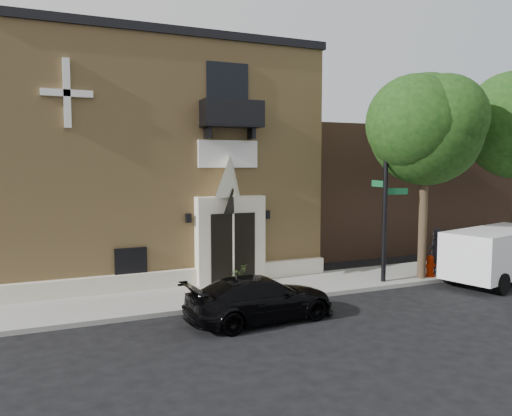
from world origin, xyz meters
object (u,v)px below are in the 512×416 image
(fire_hydrant, at_px, (430,266))
(pedestrian_near, at_px, (435,251))
(cargo_van, at_px, (500,252))
(black_sedan, at_px, (261,299))
(dumpster, at_px, (481,256))
(street_sign, at_px, (385,194))

(fire_hydrant, height_order, pedestrian_near, pedestrian_near)
(cargo_van, distance_m, pedestrian_near, 2.35)
(cargo_van, bearing_deg, black_sedan, 168.69)
(black_sedan, distance_m, fire_hydrant, 8.35)
(dumpster, distance_m, pedestrian_near, 2.20)
(pedestrian_near, bearing_deg, dumpster, 133.45)
(fire_hydrant, distance_m, pedestrian_near, 0.77)
(black_sedan, xyz_separation_m, street_sign, (5.96, 2.04, 2.78))
(street_sign, bearing_deg, fire_hydrant, 4.38)
(black_sedan, relative_size, dumpster, 2.18)
(cargo_van, distance_m, fire_hydrant, 2.65)
(cargo_van, height_order, dumpster, cargo_van)
(street_sign, relative_size, fire_hydrant, 7.72)
(street_sign, xyz_separation_m, dumpster, (4.83, -0.11, -2.65))
(street_sign, relative_size, dumpster, 3.15)
(street_sign, height_order, fire_hydrant, street_sign)
(street_sign, distance_m, pedestrian_near, 3.57)
(street_sign, bearing_deg, dumpster, 5.12)
(black_sedan, height_order, cargo_van, cargo_van)
(black_sedan, relative_size, cargo_van, 0.84)
(black_sedan, xyz_separation_m, fire_hydrant, (8.12, 1.96, -0.09))
(black_sedan, distance_m, pedestrian_near, 8.92)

